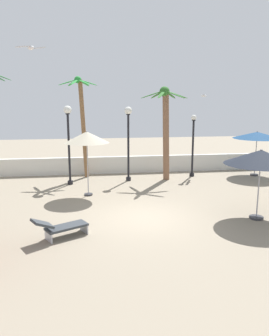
{
  "coord_description": "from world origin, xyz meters",
  "views": [
    {
      "loc": [
        -2.18,
        -12.33,
        4.54
      ],
      "look_at": [
        0.0,
        2.91,
        1.4
      ],
      "focal_mm": 35.89,
      "sensor_mm": 36.0,
      "label": 1
    }
  ],
  "objects_px": {
    "lamp_post_1": "(128,132)",
    "lamp_post_2": "(68,133)",
    "patio_umbrella_3": "(87,138)",
    "seagull_1": "(204,96)",
    "seagull_0": "(31,48)",
    "patio_umbrella_1": "(261,157)",
    "palm_tree_2": "(82,116)",
    "patio_umbrella_4": "(257,135)",
    "palm_tree_0": "(166,123)",
    "lamp_post_0": "(193,143)",
    "lounge_chair_0": "(60,227)"
  },
  "relations": [
    {
      "from": "palm_tree_2",
      "to": "patio_umbrella_3",
      "type": "bearing_deg",
      "value": -86.61
    },
    {
      "from": "palm_tree_0",
      "to": "seagull_1",
      "type": "height_order",
      "value": "palm_tree_0"
    },
    {
      "from": "lamp_post_0",
      "to": "seagull_1",
      "type": "distance_m",
      "value": 3.12
    },
    {
      "from": "patio_umbrella_3",
      "to": "patio_umbrella_1",
      "type": "bearing_deg",
      "value": -33.12
    },
    {
      "from": "patio_umbrella_3",
      "to": "seagull_1",
      "type": "height_order",
      "value": "seagull_1"
    },
    {
      "from": "lamp_post_0",
      "to": "lamp_post_2",
      "type": "relative_size",
      "value": 0.87
    },
    {
      "from": "patio_umbrella_3",
      "to": "lamp_post_1",
      "type": "height_order",
      "value": "lamp_post_1"
    },
    {
      "from": "patio_umbrella_3",
      "to": "palm_tree_0",
      "type": "height_order",
      "value": "palm_tree_0"
    },
    {
      "from": "palm_tree_0",
      "to": "patio_umbrella_1",
      "type": "bearing_deg",
      "value": -73.49
    },
    {
      "from": "lamp_post_0",
      "to": "lamp_post_1",
      "type": "relative_size",
      "value": 0.88
    },
    {
      "from": "lamp_post_1",
      "to": "seagull_1",
      "type": "bearing_deg",
      "value": 19.19
    },
    {
      "from": "lamp_post_1",
      "to": "lamp_post_2",
      "type": "bearing_deg",
      "value": -172.62
    },
    {
      "from": "patio_umbrella_1",
      "to": "patio_umbrella_4",
      "type": "height_order",
      "value": "patio_umbrella_1"
    },
    {
      "from": "lamp_post_1",
      "to": "seagull_0",
      "type": "xyz_separation_m",
      "value": [
        -3.89,
        -7.63,
        3.3
      ]
    },
    {
      "from": "lamp_post_0",
      "to": "seagull_0",
      "type": "distance_m",
      "value": 12.04
    },
    {
      "from": "palm_tree_2",
      "to": "lamp_post_1",
      "type": "distance_m",
      "value": 2.97
    },
    {
      "from": "patio_umbrella_1",
      "to": "palm_tree_2",
      "type": "height_order",
      "value": "palm_tree_2"
    },
    {
      "from": "patio_umbrella_3",
      "to": "lounge_chair_0",
      "type": "height_order",
      "value": "patio_umbrella_3"
    },
    {
      "from": "lamp_post_2",
      "to": "lamp_post_1",
      "type": "bearing_deg",
      "value": 7.38
    },
    {
      "from": "palm_tree_0",
      "to": "seagull_1",
      "type": "bearing_deg",
      "value": 32.03
    },
    {
      "from": "lounge_chair_0",
      "to": "seagull_1",
      "type": "xyz_separation_m",
      "value": [
        8.16,
        9.5,
        4.38
      ]
    },
    {
      "from": "lounge_chair_0",
      "to": "seagull_0",
      "type": "xyz_separation_m",
      "value": [
        -0.64,
        0.16,
        5.67
      ]
    },
    {
      "from": "patio_umbrella_1",
      "to": "palm_tree_0",
      "type": "height_order",
      "value": "palm_tree_0"
    },
    {
      "from": "patio_umbrella_3",
      "to": "seagull_1",
      "type": "xyz_separation_m",
      "value": [
        7.2,
        4.43,
        1.99
      ]
    },
    {
      "from": "seagull_1",
      "to": "patio_umbrella_1",
      "type": "bearing_deg",
      "value": -94.96
    },
    {
      "from": "palm_tree_0",
      "to": "patio_umbrella_3",
      "type": "bearing_deg",
      "value": -148.65
    },
    {
      "from": "lamp_post_0",
      "to": "lounge_chair_0",
      "type": "distance_m",
      "value": 11.16
    },
    {
      "from": "patio_umbrella_4",
      "to": "lamp_post_2",
      "type": "bearing_deg",
      "value": -176.6
    },
    {
      "from": "seagull_1",
      "to": "seagull_0",
      "type": "bearing_deg",
      "value": -133.3
    },
    {
      "from": "patio_umbrella_4",
      "to": "palm_tree_0",
      "type": "height_order",
      "value": "palm_tree_0"
    },
    {
      "from": "lamp_post_1",
      "to": "lounge_chair_0",
      "type": "distance_m",
      "value": 8.77
    },
    {
      "from": "palm_tree_2",
      "to": "lounge_chair_0",
      "type": "height_order",
      "value": "palm_tree_2"
    },
    {
      "from": "patio_umbrella_4",
      "to": "seagull_0",
      "type": "distance_m",
      "value": 14.55
    },
    {
      "from": "lounge_chair_0",
      "to": "seagull_0",
      "type": "height_order",
      "value": "seagull_0"
    },
    {
      "from": "patio_umbrella_1",
      "to": "palm_tree_2",
      "type": "distance_m",
      "value": 10.67
    },
    {
      "from": "patio_umbrella_1",
      "to": "palm_tree_2",
      "type": "relative_size",
      "value": 0.47
    },
    {
      "from": "patio_umbrella_4",
      "to": "palm_tree_2",
      "type": "height_order",
      "value": "palm_tree_2"
    },
    {
      "from": "patio_umbrella_1",
      "to": "seagull_1",
      "type": "height_order",
      "value": "seagull_1"
    },
    {
      "from": "palm_tree_0",
      "to": "lamp_post_1",
      "type": "relative_size",
      "value": 1.26
    },
    {
      "from": "seagull_0",
      "to": "lamp_post_1",
      "type": "bearing_deg",
      "value": 62.97
    },
    {
      "from": "patio_umbrella_3",
      "to": "palm_tree_2",
      "type": "distance_m",
      "value": 4.1
    },
    {
      "from": "patio_umbrella_4",
      "to": "lamp_post_2",
      "type": "relative_size",
      "value": 0.67
    },
    {
      "from": "palm_tree_0",
      "to": "lamp_post_1",
      "type": "xyz_separation_m",
      "value": [
        -2.11,
        0.04,
        -0.47
      ]
    },
    {
      "from": "lamp_post_2",
      "to": "seagull_1",
      "type": "bearing_deg",
      "value": 14.62
    },
    {
      "from": "patio_umbrella_3",
      "to": "palm_tree_2",
      "type": "xyz_separation_m",
      "value": [
        -0.24,
        4.01,
        0.82
      ]
    },
    {
      "from": "lamp_post_2",
      "to": "lamp_post_0",
      "type": "bearing_deg",
      "value": 7.86
    },
    {
      "from": "patio_umbrella_3",
      "to": "patio_umbrella_4",
      "type": "relative_size",
      "value": 1.1
    },
    {
      "from": "seagull_0",
      "to": "seagull_1",
      "type": "distance_m",
      "value": 12.9
    },
    {
      "from": "palm_tree_2",
      "to": "lamp_post_1",
      "type": "xyz_separation_m",
      "value": [
        2.54,
        -1.29,
        -0.85
      ]
    },
    {
      "from": "patio_umbrella_1",
      "to": "lamp_post_1",
      "type": "bearing_deg",
      "value": 120.92
    }
  ]
}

